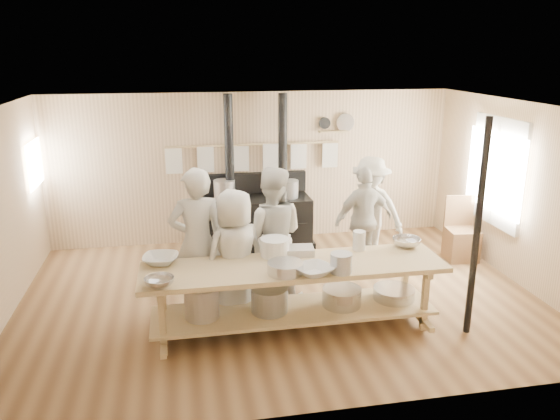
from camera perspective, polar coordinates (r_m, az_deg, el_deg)
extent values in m
plane|color=brown|center=(7.63, 0.01, -9.10)|extent=(7.00, 7.00, 0.00)
plane|color=tan|center=(9.56, -2.78, 4.46)|extent=(7.00, 0.00, 7.00)
plane|color=tan|center=(4.88, 5.51, -7.83)|extent=(7.00, 0.00, 7.00)
plane|color=tan|center=(8.51, 23.85, 1.51)|extent=(0.00, 5.00, 5.00)
plane|color=beige|center=(6.91, 0.01, 10.72)|extent=(7.00, 7.00, 0.00)
cube|color=beige|center=(8.94, 21.72, 3.75)|extent=(0.06, 1.35, 1.65)
plane|color=white|center=(8.92, 21.50, 3.74)|extent=(0.00, 1.50, 1.50)
cube|color=beige|center=(8.91, 21.45, 3.74)|extent=(0.02, 0.03, 1.50)
plane|color=white|center=(9.18, -24.25, 4.41)|extent=(0.00, 0.90, 0.90)
cube|color=black|center=(9.40, -2.37, -1.27)|extent=(1.80, 0.70, 0.85)
cube|color=black|center=(9.52, -2.34, -3.42)|extent=(1.90, 0.75, 0.10)
cube|color=black|center=(9.52, -2.67, 2.86)|extent=(1.80, 0.12, 0.35)
cylinder|color=black|center=(9.08, -5.34, 6.50)|extent=(0.15, 0.15, 1.75)
cylinder|color=black|center=(9.21, 0.28, 6.71)|extent=(0.15, 0.15, 1.75)
cylinder|color=#B2B2B7|center=(9.17, -5.81, 2.08)|extent=(0.36, 0.36, 0.34)
cylinder|color=gray|center=(9.28, 1.00, 2.21)|extent=(0.30, 0.30, 0.30)
cylinder|color=tan|center=(9.38, -2.73, 6.84)|extent=(3.00, 0.04, 0.04)
cube|color=white|center=(9.33, -10.98, 5.13)|extent=(0.28, 0.01, 0.46)
cube|color=white|center=(9.34, -7.66, 5.30)|extent=(0.28, 0.01, 0.46)
cube|color=white|center=(9.39, -4.35, 5.45)|extent=(0.28, 0.01, 0.46)
cube|color=white|center=(9.46, -1.08, 5.59)|extent=(0.28, 0.01, 0.46)
cube|color=white|center=(9.56, 2.12, 5.70)|extent=(0.28, 0.01, 0.46)
cube|color=white|center=(9.69, 5.26, 5.79)|extent=(0.28, 0.01, 0.46)
cube|color=tan|center=(9.66, 5.57, 8.15)|extent=(0.50, 0.14, 0.03)
cylinder|color=black|center=(9.62, 4.70, 9.04)|extent=(0.20, 0.04, 0.20)
cylinder|color=silver|center=(9.72, 6.83, 9.06)|extent=(0.32, 0.03, 0.32)
cube|color=tan|center=(6.49, 1.49, -5.96)|extent=(3.60, 0.90, 0.06)
cube|color=tan|center=(6.73, 1.45, -10.45)|extent=(3.40, 0.80, 0.04)
cube|color=tan|center=(6.75, 1.45, -10.82)|extent=(3.30, 0.06, 0.06)
cube|color=tan|center=(6.27, -12.21, -11.22)|extent=(0.07, 0.07, 0.85)
cube|color=tan|center=(6.80, -12.12, -8.88)|extent=(0.07, 0.07, 0.85)
cube|color=tan|center=(6.87, 14.91, -8.83)|extent=(0.07, 0.07, 0.85)
cube|color=tan|center=(7.36, 12.93, -6.91)|extent=(0.07, 0.07, 0.85)
cylinder|color=#B2B2B7|center=(6.51, -8.17, -9.52)|extent=(0.40, 0.40, 0.38)
cylinder|color=gray|center=(6.60, -1.12, -9.35)|extent=(0.44, 0.44, 0.30)
cylinder|color=silver|center=(6.81, 6.46, -8.99)|extent=(0.48, 0.48, 0.22)
cylinder|color=silver|center=(7.05, 11.96, -8.68)|extent=(0.52, 0.52, 0.14)
cylinder|color=black|center=(6.66, 19.91, -2.00)|extent=(0.08, 0.08, 2.60)
imported|color=beige|center=(6.92, -8.64, -3.40)|extent=(0.75, 0.54, 1.93)
imported|color=beige|center=(7.21, -0.90, -2.70)|extent=(1.04, 0.90, 1.85)
imported|color=beige|center=(6.82, -4.70, -4.71)|extent=(0.96, 0.81, 1.67)
imported|color=beige|center=(8.40, 8.74, -0.95)|extent=(0.99, 0.54, 1.61)
imported|color=beige|center=(8.71, 9.38, -0.01)|extent=(1.25, 1.19, 1.70)
cube|color=brown|center=(9.32, 18.41, -3.41)|extent=(0.53, 0.53, 0.51)
cube|color=brown|center=(9.36, 18.20, -0.20)|extent=(0.48, 0.10, 0.56)
imported|color=white|center=(6.64, -12.36, -5.05)|extent=(0.48, 0.48, 0.10)
imported|color=silver|center=(6.03, -12.49, -7.35)|extent=(0.45, 0.45, 0.10)
imported|color=white|center=(6.20, 3.56, -6.31)|extent=(0.53, 0.53, 0.10)
imported|color=silver|center=(7.21, 13.08, -3.31)|extent=(0.51, 0.51, 0.11)
cube|color=#B2B2B7|center=(6.78, 1.81, -4.26)|extent=(0.43, 0.31, 0.09)
cylinder|color=silver|center=(6.21, 0.57, -6.07)|extent=(0.54, 0.54, 0.13)
cylinder|color=gray|center=(6.25, 6.41, -5.53)|extent=(0.32, 0.32, 0.23)
cylinder|color=white|center=(6.71, -0.54, -3.90)|extent=(0.37, 0.37, 0.22)
cylinder|color=white|center=(6.96, 8.27, -3.18)|extent=(0.21, 0.21, 0.25)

